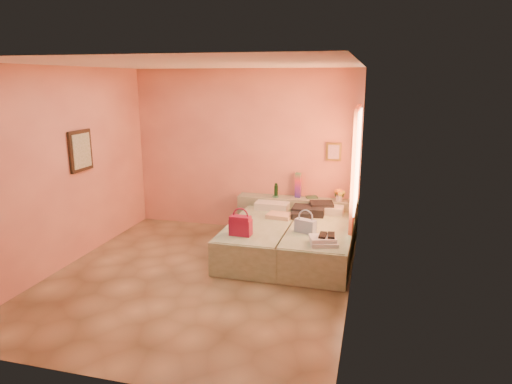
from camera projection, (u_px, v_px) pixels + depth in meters
ground at (199, 277)px, 6.20m from camera, size 4.50×4.50×0.00m
room_walls at (225, 142)px, 6.25m from camera, size 4.02×4.51×2.81m
headboard_ledge at (297, 216)px, 7.86m from camera, size 2.05×0.30×0.65m
bed_left at (261, 238)px, 6.98m from camera, size 0.92×2.01×0.50m
bed_right at (320, 244)px, 6.76m from camera, size 0.92×2.01×0.50m
water_bottle at (276, 190)px, 7.82m from camera, size 0.08×0.08×0.23m
rainbow_box at (298, 185)px, 7.77m from camera, size 0.10×0.10×0.43m
small_dish at (275, 196)px, 7.82m from camera, size 0.11×0.11×0.03m
green_book at (312, 197)px, 7.77m from camera, size 0.23×0.20×0.03m
flower_vase at (339, 194)px, 7.54m from camera, size 0.24×0.24×0.25m
magenta_handbag at (241, 225)px, 6.35m from camera, size 0.31×0.18×0.28m
khaki_garment at (279, 216)px, 7.17m from camera, size 0.40×0.34×0.06m
clothes_pile at (311, 210)px, 7.32m from camera, size 0.63×0.63×0.17m
blue_handbag at (305, 226)px, 6.47m from camera, size 0.32×0.22×0.19m
towel_stack at (324, 241)px, 6.01m from camera, size 0.41×0.38×0.10m
sandal_pair at (327, 235)px, 6.03m from camera, size 0.18×0.24×0.03m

